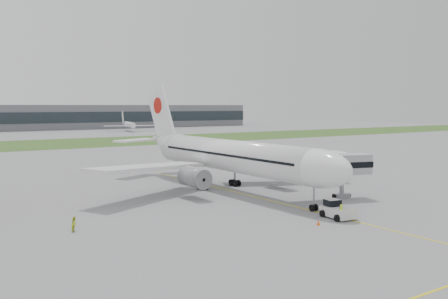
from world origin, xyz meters
TOP-DOWN VIEW (x-y plane):
  - ground at (0.00, 0.00)m, footprint 600.00×600.00m
  - apron_markings at (0.00, -5.00)m, footprint 70.00×70.00m
  - grass_strip at (0.00, 120.00)m, footprint 600.00×50.00m
  - airliner at (0.00, 4.87)m, footprint 48.13×53.95m
  - pushback_tug at (-0.39, -19.26)m, footprint 3.29×4.42m
  - jet_bridge at (6.12, -10.11)m, footprint 14.49×6.71m
  - safety_cone_left at (-4.91, -20.81)m, footprint 0.44×0.44m
  - safety_cone_right at (3.69, -17.55)m, footprint 0.41×0.41m
  - ground_crew_near at (-1.07, -20.60)m, footprint 0.74×0.51m
  - ground_crew_far at (-28.56, -8.19)m, footprint 0.99×0.99m
  - distant_aircraft_right at (61.81, 186.74)m, footprint 31.69×29.42m

SIDE VIEW (x-z plane):
  - ground at x=0.00m, z-range 0.00..0.00m
  - apron_markings at x=0.00m, z-range -0.02..0.02m
  - distant_aircraft_right at x=61.81m, z-range -5.10..5.10m
  - grass_strip at x=0.00m, z-range 0.00..0.02m
  - safety_cone_right at x=3.69m, z-range 0.00..0.57m
  - safety_cone_left at x=-4.91m, z-range 0.00..0.61m
  - ground_crew_far at x=-28.56m, z-range 0.00..1.62m
  - ground_crew_near at x=-1.07m, z-range 0.00..1.95m
  - pushback_tug at x=-0.39m, z-range -0.08..2.03m
  - jet_bridge at x=6.12m, z-range 1.59..8.23m
  - airliner at x=0.00m, z-range -3.28..14.60m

